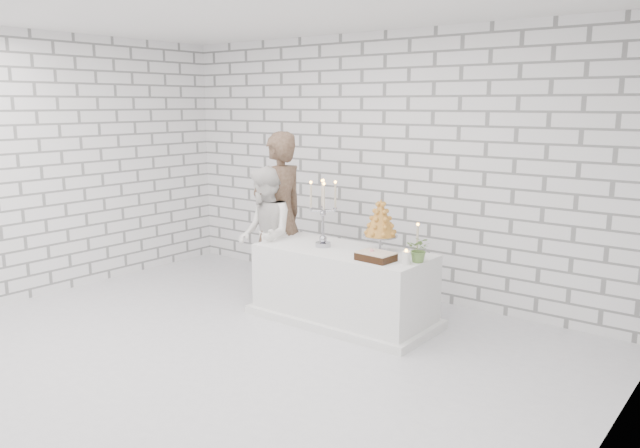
{
  "coord_description": "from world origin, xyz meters",
  "views": [
    {
      "loc": [
        3.82,
        -3.62,
        2.2
      ],
      "look_at": [
        0.21,
        1.04,
        1.05
      ],
      "focal_mm": 34.83,
      "sensor_mm": 36.0,
      "label": 1
    }
  ],
  "objects_px": {
    "cake_table": "(343,285)",
    "candelabra": "(323,213)",
    "bride": "(265,235)",
    "groom": "(279,216)",
    "croquembouche": "(380,226)"
  },
  "relations": [
    {
      "from": "groom",
      "to": "croquembouche",
      "type": "xyz_separation_m",
      "value": [
        1.4,
        -0.08,
        0.07
      ]
    },
    {
      "from": "cake_table",
      "to": "croquembouche",
      "type": "height_order",
      "value": "croquembouche"
    },
    {
      "from": "bride",
      "to": "croquembouche",
      "type": "xyz_separation_m",
      "value": [
        1.4,
        0.16,
        0.25
      ]
    },
    {
      "from": "cake_table",
      "to": "groom",
      "type": "xyz_separation_m",
      "value": [
        -1.05,
        0.21,
        0.57
      ]
    },
    {
      "from": "groom",
      "to": "bride",
      "type": "height_order",
      "value": "groom"
    },
    {
      "from": "cake_table",
      "to": "candelabra",
      "type": "relative_size",
      "value": 2.57
    },
    {
      "from": "bride",
      "to": "croquembouche",
      "type": "bearing_deg",
      "value": 48.26
    },
    {
      "from": "bride",
      "to": "candelabra",
      "type": "height_order",
      "value": "bride"
    },
    {
      "from": "cake_table",
      "to": "bride",
      "type": "bearing_deg",
      "value": -178.61
    },
    {
      "from": "groom",
      "to": "candelabra",
      "type": "xyz_separation_m",
      "value": [
        0.81,
        -0.24,
        0.15
      ]
    },
    {
      "from": "cake_table",
      "to": "bride",
      "type": "height_order",
      "value": "bride"
    },
    {
      "from": "groom",
      "to": "bride",
      "type": "relative_size",
      "value": 1.24
    },
    {
      "from": "cake_table",
      "to": "candelabra",
      "type": "distance_m",
      "value": 0.76
    },
    {
      "from": "croquembouche",
      "to": "candelabra",
      "type": "bearing_deg",
      "value": -164.43
    },
    {
      "from": "bride",
      "to": "candelabra",
      "type": "xyz_separation_m",
      "value": [
        0.81,
        -0.0,
        0.34
      ]
    }
  ]
}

